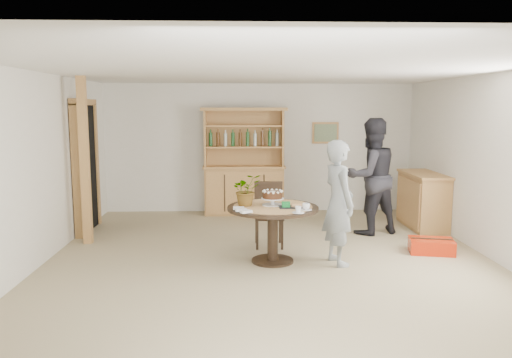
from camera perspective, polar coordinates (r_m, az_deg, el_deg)
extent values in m
plane|color=tan|center=(6.60, 1.72, -9.85)|extent=(7.00, 7.00, 0.00)
cube|color=white|center=(9.80, 0.35, 3.54)|extent=(6.00, 0.04, 2.50)
cube|color=white|center=(2.91, 6.62, -7.70)|extent=(6.00, 0.04, 2.50)
cube|color=white|center=(6.81, -24.29, 0.77)|extent=(0.04, 7.00, 2.50)
cube|color=white|center=(7.19, 26.38, 0.99)|extent=(0.04, 7.00, 2.50)
cube|color=white|center=(6.29, 1.82, 12.34)|extent=(6.00, 7.00, 0.04)
cube|color=tan|center=(9.90, 7.93, 5.25)|extent=(0.52, 0.03, 0.42)
cube|color=#59724C|center=(9.88, 7.95, 5.24)|extent=(0.44, 0.02, 0.34)
cube|color=black|center=(8.69, -18.94, 1.18)|extent=(0.10, 0.90, 2.10)
cube|color=tan|center=(8.21, -19.80, 0.75)|extent=(0.12, 0.10, 2.10)
cube|color=tan|center=(9.16, -17.93, 1.56)|extent=(0.12, 0.10, 2.10)
cube|color=tan|center=(8.63, -19.15, 8.31)|extent=(0.12, 1.10, 0.10)
cube|color=tan|center=(7.84, -18.99, 1.93)|extent=(0.12, 0.12, 2.50)
cube|color=tan|center=(9.64, -1.37, -1.34)|extent=(1.50, 0.50, 0.90)
cube|color=tan|center=(9.57, -1.38, 1.44)|extent=(1.56, 0.54, 0.04)
cube|color=tan|center=(9.62, -1.40, 4.77)|extent=(1.50, 0.04, 1.06)
cube|color=tan|center=(9.49, -5.81, 4.68)|extent=(0.04, 0.34, 1.06)
cube|color=tan|center=(9.51, 3.03, 4.72)|extent=(0.04, 0.34, 1.06)
cube|color=tan|center=(9.48, -1.38, 3.69)|extent=(1.44, 0.32, 0.03)
cube|color=tan|center=(9.46, -1.39, 6.10)|extent=(1.44, 0.32, 0.03)
cube|color=tan|center=(9.45, -1.40, 7.98)|extent=(1.62, 0.40, 0.06)
cylinder|color=#194C1E|center=(9.48, -4.78, 4.60)|extent=(0.07, 0.07, 0.28)
cylinder|color=#4C2D14|center=(9.47, -3.81, 4.61)|extent=(0.07, 0.07, 0.28)
cylinder|color=#B2BFB2|center=(9.47, -2.84, 4.61)|extent=(0.07, 0.07, 0.28)
cylinder|color=#194C1E|center=(9.47, -1.87, 4.62)|extent=(0.07, 0.07, 0.28)
cylinder|color=#4C2D14|center=(9.47, -0.90, 4.62)|extent=(0.07, 0.07, 0.28)
cylinder|color=#B2BFB2|center=(9.48, 0.07, 4.63)|extent=(0.07, 0.07, 0.28)
cylinder|color=#194C1E|center=(9.49, 1.04, 4.63)|extent=(0.07, 0.07, 0.28)
cylinder|color=#4C2D14|center=(9.50, 2.01, 4.63)|extent=(0.07, 0.07, 0.28)
cube|color=tan|center=(8.99, 18.53, -2.45)|extent=(0.50, 1.20, 0.90)
cube|color=tan|center=(8.92, 18.67, 0.52)|extent=(0.54, 1.26, 0.04)
cylinder|color=black|center=(6.57, 1.93, -3.34)|extent=(1.20, 1.20, 0.04)
cylinder|color=black|center=(6.66, 1.92, -6.46)|extent=(0.14, 0.14, 0.70)
cylinder|color=black|center=(6.75, 1.90, -9.30)|extent=(0.56, 0.56, 0.03)
cylinder|color=tan|center=(6.57, 1.93, -3.13)|extent=(1.04, 1.04, 0.01)
cube|color=black|center=(7.36, 1.50, -4.31)|extent=(0.42, 0.42, 0.04)
cube|color=black|center=(7.50, 1.42, -2.13)|extent=(0.42, 0.03, 0.46)
cube|color=black|center=(7.46, 1.43, -0.47)|extent=(0.42, 0.04, 0.05)
cube|color=black|center=(7.23, 0.14, -6.41)|extent=(0.03, 0.03, 0.44)
cube|color=black|center=(7.26, 3.00, -6.38)|extent=(0.03, 0.03, 0.44)
cube|color=black|center=(7.58, 0.05, -5.73)|extent=(0.03, 0.04, 0.44)
cube|color=black|center=(7.60, 2.78, -5.70)|extent=(0.03, 0.04, 0.44)
cylinder|color=white|center=(6.62, 1.90, -2.96)|extent=(0.28, 0.28, 0.01)
cylinder|color=white|center=(6.61, 1.91, -2.62)|extent=(0.05, 0.05, 0.08)
cylinder|color=white|center=(6.60, 1.91, -2.24)|extent=(0.30, 0.30, 0.01)
cylinder|color=#462214|center=(6.59, 1.91, -1.81)|extent=(0.26, 0.26, 0.09)
cylinder|color=white|center=(6.58, 1.91, -1.41)|extent=(0.08, 0.08, 0.01)
sphere|color=white|center=(6.59, 2.95, -1.41)|extent=(0.04, 0.04, 0.04)
sphere|color=white|center=(6.65, 2.77, -1.33)|extent=(0.04, 0.04, 0.04)
sphere|color=white|center=(6.69, 2.36, -1.27)|extent=(0.04, 0.04, 0.04)
sphere|color=white|center=(6.70, 1.84, -1.25)|extent=(0.04, 0.04, 0.04)
sphere|color=white|center=(6.68, 1.33, -1.28)|extent=(0.04, 0.04, 0.04)
sphere|color=white|center=(6.64, 0.98, -1.34)|extent=(0.04, 0.04, 0.04)
sphere|color=white|center=(6.58, 0.87, -1.43)|extent=(0.04, 0.04, 0.04)
sphere|color=white|center=(6.52, 1.04, -1.52)|extent=(0.04, 0.04, 0.04)
sphere|color=white|center=(6.48, 1.45, -1.58)|extent=(0.04, 0.04, 0.04)
sphere|color=white|center=(6.47, 1.99, -1.60)|extent=(0.04, 0.04, 0.04)
sphere|color=white|center=(6.49, 2.51, -1.57)|extent=(0.04, 0.04, 0.04)
sphere|color=white|center=(6.53, 2.86, -1.50)|extent=(0.04, 0.04, 0.04)
imported|color=#3F7233|center=(6.56, -1.14, -1.23)|extent=(0.47, 0.44, 0.42)
cube|color=black|center=(6.47, 3.96, -3.22)|extent=(0.30, 0.20, 0.01)
cube|color=#0D7529|center=(6.46, 3.43, -2.93)|extent=(0.10, 0.10, 0.06)
cube|color=#0D7529|center=(6.45, 3.43, -2.63)|extent=(0.11, 0.02, 0.01)
cylinder|color=white|center=(6.34, 5.74, -3.50)|extent=(0.15, 0.15, 0.01)
imported|color=white|center=(6.33, 5.74, -3.12)|extent=(0.10, 0.10, 0.08)
cylinder|color=white|center=(6.16, 4.85, -3.84)|extent=(0.15, 0.15, 0.01)
imported|color=white|center=(6.15, 4.85, -3.46)|extent=(0.08, 0.08, 0.07)
cube|color=white|center=(6.35, -1.99, -3.34)|extent=(0.14, 0.08, 0.03)
cube|color=white|center=(6.23, -1.71, -3.56)|extent=(0.16, 0.11, 0.03)
cube|color=white|center=(6.14, -1.14, -3.74)|extent=(0.16, 0.14, 0.03)
imported|color=gray|center=(6.58, 9.42, -2.67)|extent=(0.53, 0.68, 1.63)
imported|color=black|center=(8.26, 12.98, 0.29)|extent=(1.09, 0.96, 1.88)
cube|color=red|center=(7.54, 19.40, -7.23)|extent=(0.67, 0.52, 0.20)
cube|color=black|center=(7.51, 19.44, -6.46)|extent=(0.56, 0.16, 0.01)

